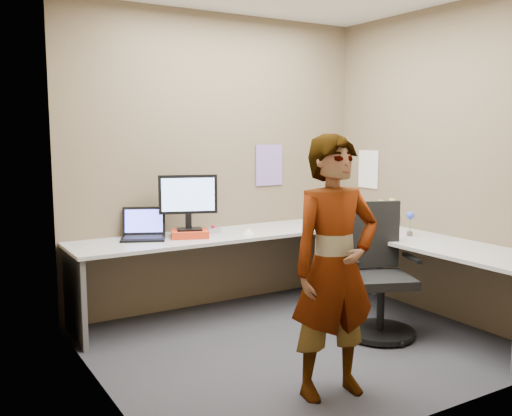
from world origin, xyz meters
TOP-DOWN VIEW (x-y plane):
  - ground at (0.00, 0.00)m, footprint 3.00×3.00m
  - wall_back at (0.00, 1.30)m, footprint 3.00×0.00m
  - wall_right at (1.50, 0.00)m, footprint 0.00×2.70m
  - wall_left at (-1.50, 0.00)m, footprint 0.00×2.70m
  - desk at (0.44, 0.39)m, footprint 2.98×2.58m
  - paper_ream at (-0.46, 0.96)m, footprint 0.37×0.32m
  - monitor at (-0.46, 0.98)m, footprint 0.48×0.23m
  - laptop at (-0.82, 1.11)m, footprint 0.45×0.42m
  - trackball_mouse at (-0.19, 1.06)m, footprint 0.12×0.08m
  - origami at (0.05, 0.83)m, footprint 0.10×0.10m
  - stapler at (1.23, 0.55)m, footprint 0.15×0.07m
  - flower at (1.21, 0.04)m, footprint 0.07×0.07m
  - calendar_purple at (0.55, 1.29)m, footprint 0.30×0.01m
  - calendar_white at (1.49, 0.90)m, footprint 0.01×0.28m
  - sticky_note_a at (1.49, 0.55)m, footprint 0.01×0.07m
  - sticky_note_b at (1.49, 0.60)m, footprint 0.01×0.07m
  - sticky_note_c at (1.49, 0.48)m, footprint 0.01×0.07m
  - sticky_note_d at (1.49, 0.70)m, footprint 0.01×0.07m
  - office_chair at (0.69, -0.14)m, footprint 0.61×0.61m
  - person at (-0.28, -0.78)m, footprint 0.63×0.45m

SIDE VIEW (x-z plane):
  - ground at x=0.00m, z-range 0.00..0.00m
  - office_chair at x=0.69m, z-range -0.09..0.95m
  - desk at x=0.44m, z-range 0.22..0.95m
  - trackball_mouse at x=-0.19m, z-range 0.72..0.79m
  - stapler at x=1.23m, z-range 0.73..0.78m
  - origami at x=0.05m, z-range 0.73..0.79m
  - paper_ream at x=-0.46m, z-range 0.73..0.79m
  - laptop at x=-0.82m, z-range 0.67..0.92m
  - sticky_note_c at x=1.49m, z-range 0.76..0.84m
  - person at x=-0.28m, z-range 0.00..1.62m
  - sticky_note_b at x=1.49m, z-range 0.78..0.86m
  - flower at x=1.21m, z-range 0.77..0.98m
  - sticky_note_d at x=1.49m, z-range 0.88..0.96m
  - sticky_note_a at x=1.49m, z-range 0.91..0.99m
  - monitor at x=-0.46m, z-range 0.84..1.31m
  - calendar_white at x=1.49m, z-range 1.06..1.44m
  - calendar_purple at x=0.55m, z-range 1.10..1.50m
  - wall_back at x=0.00m, z-range -0.15..2.85m
  - wall_right at x=1.50m, z-range 0.00..2.70m
  - wall_left at x=-1.50m, z-range 0.00..2.70m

